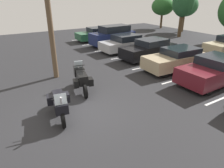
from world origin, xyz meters
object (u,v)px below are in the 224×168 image
utility_pole (47,1)px  car_silver (125,43)px  car_tan (176,59)px  motorcycle_touring (60,103)px  motorcycle_second (81,78)px  car_black (149,49)px  car_navy (113,36)px  car_green (96,34)px  car_maroon (213,71)px

utility_pole → car_silver: bearing=112.8°
car_tan → utility_pole: utility_pole is taller
car_tan → utility_pole: (-2.81, -7.29, 3.61)m
motorcycle_touring → motorcycle_second: bearing=137.0°
car_silver → car_black: (2.83, 0.35, 0.01)m
motorcycle_touring → car_navy: 13.20m
car_silver → car_black: car_black is taller
car_green → car_black: car_black is taller
motorcycle_touring → car_navy: (-9.98, 8.64, 0.31)m
car_green → motorcycle_touring: bearing=-32.8°
car_navy → car_tan: bearing=-1.2°
motorcycle_second → car_black: (-2.73, 6.92, 0.04)m
car_silver → car_maroon: 8.51m
car_silver → car_black: 2.85m
car_silver → car_black: bearing=7.0°
motorcycle_second → car_tan: car_tan is taller
motorcycle_second → car_tan: size_ratio=0.52×
car_maroon → motorcycle_second: bearing=-113.8°
car_black → motorcycle_second: bearing=-68.4°
utility_pole → car_maroon: bearing=53.0°
car_maroon → utility_pole: (-5.50, -7.29, 3.59)m
car_black → car_maroon: bearing=-2.3°
motorcycle_second → car_green: bearing=149.3°
motorcycle_touring → utility_pole: bearing=165.3°
car_silver → motorcycle_touring: bearing=-48.2°
motorcycle_touring → car_tan: (-1.65, 8.46, 0.08)m
car_black → car_maroon: 5.69m
motorcycle_touring → car_maroon: size_ratio=0.54×
car_black → car_tan: size_ratio=1.05×
car_navy → motorcycle_second: bearing=-40.4°
motorcycle_touring → car_silver: 11.20m
motorcycle_second → car_black: size_ratio=0.49×
utility_pole → car_navy: bearing=126.5°
utility_pole → car_green: bearing=139.8°
car_green → car_maroon: bearing=0.6°
car_silver → utility_pole: bearing=-67.2°
car_tan → car_maroon: 2.69m
car_green → motorcycle_second: bearing=-30.7°
car_green → car_black: size_ratio=0.92×
motorcycle_touring → car_black: size_ratio=0.49×
car_black → utility_pole: bearing=-88.7°
car_tan → utility_pole: 8.61m
car_green → car_navy: 2.97m
car_green → car_silver: size_ratio=0.98×
car_green → car_maroon: 13.96m
car_navy → car_maroon: bearing=-0.9°
motorcycle_touring → utility_pole: size_ratio=0.27×
car_silver → car_tan: (5.82, 0.12, 0.02)m
motorcycle_touring → car_black: car_black is taller
car_maroon → car_tan: bearing=-179.9°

